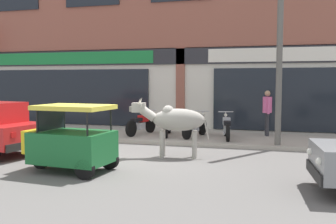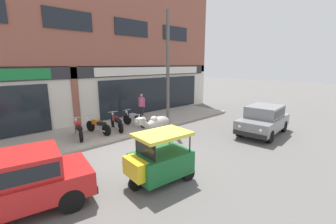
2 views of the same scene
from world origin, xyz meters
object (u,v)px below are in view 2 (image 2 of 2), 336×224
at_px(motorcycle_1, 98,126).
at_px(motorcycle_2, 117,123).
at_px(car_0, 264,118).
at_px(auto_rickshaw, 159,161).
at_px(utility_pole, 168,69).
at_px(pedestrian, 142,104).
at_px(motorcycle_3, 135,119).
at_px(motorcycle_0, 78,130).
at_px(car_1, 13,181).
at_px(cow, 157,124).

relative_size(motorcycle_1, motorcycle_2, 1.01).
bearing_deg(car_0, auto_rickshaw, 179.37).
bearing_deg(utility_pole, pedestrian, 101.18).
xyz_separation_m(car_0, motorcycle_1, (-6.27, 5.51, -0.31)).
bearing_deg(motorcycle_3, pedestrian, 40.13).
height_order(motorcycle_0, pedestrian, pedestrian).
distance_m(car_1, utility_pole, 8.89).
bearing_deg(motorcycle_1, cow, -70.42).
distance_m(car_1, pedestrian, 9.13).
bearing_deg(utility_pole, car_0, -60.74).
relative_size(cow, motorcycle_2, 1.20).
xyz_separation_m(car_0, pedestrian, (-2.88, 6.41, 0.29)).
xyz_separation_m(auto_rickshaw, pedestrian, (4.11, 6.34, 0.45)).
bearing_deg(motorcycle_0, auto_rickshaw, -87.23).
height_order(cow, pedestrian, pedestrian).
bearing_deg(cow, motorcycle_3, 71.74).
height_order(car_0, motorcycle_3, car_0).
distance_m(motorcycle_1, motorcycle_3, 2.12).
bearing_deg(motorcycle_3, car_0, -52.13).
distance_m(auto_rickshaw, pedestrian, 7.57).
bearing_deg(motorcycle_0, car_1, -127.73).
bearing_deg(car_1, auto_rickshaw, -20.03).
height_order(auto_rickshaw, motorcycle_0, auto_rickshaw).
height_order(cow, motorcycle_1, cow).
bearing_deg(cow, car_1, -169.35).
xyz_separation_m(motorcycle_2, pedestrian, (2.38, 0.98, 0.60)).
relative_size(motorcycle_3, pedestrian, 1.12).
xyz_separation_m(motorcycle_3, utility_pole, (1.66, -0.89, 2.72)).
height_order(cow, motorcycle_0, cow).
height_order(car_1, motorcycle_3, car_1).
distance_m(motorcycle_0, motorcycle_2, 2.00).
bearing_deg(auto_rickshaw, motorcycle_2, 72.07).
distance_m(car_1, motorcycle_1, 5.92).
xyz_separation_m(auto_rickshaw, motorcycle_0, (-0.26, 5.41, -0.15)).
height_order(car_0, pedestrian, pedestrian).
xyz_separation_m(car_1, motorcycle_3, (6.31, 4.00, -0.31)).
bearing_deg(motorcycle_2, motorcycle_3, -5.02).
bearing_deg(motorcycle_3, motorcycle_2, 174.98).
distance_m(cow, motorcycle_1, 3.40).
bearing_deg(pedestrian, motorcycle_0, -168.08).
bearing_deg(motorcycle_1, car_0, -41.33).
height_order(motorcycle_0, motorcycle_3, same).
relative_size(auto_rickshaw, pedestrian, 1.27).
xyz_separation_m(car_0, motorcycle_2, (-5.26, 5.44, -0.31)).
xyz_separation_m(car_1, motorcycle_1, (4.20, 4.17, -0.31)).
xyz_separation_m(motorcycle_1, motorcycle_3, (2.12, -0.17, 0.00)).
height_order(auto_rickshaw, motorcycle_3, auto_rickshaw).
relative_size(car_0, utility_pole, 0.60).
distance_m(motorcycle_2, utility_pole, 4.01).
xyz_separation_m(motorcycle_1, utility_pole, (3.78, -1.07, 2.72)).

